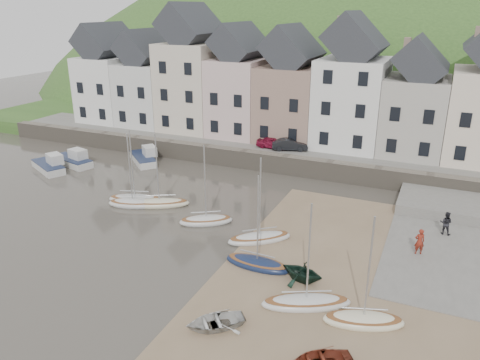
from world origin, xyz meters
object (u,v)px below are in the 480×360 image
at_px(rowboat_white, 215,322).
at_px(person_dark, 446,223).
at_px(car_left, 272,143).
at_px(sailboat_0, 135,199).
at_px(person_red, 420,241).
at_px(rowboat_green, 302,271).
at_px(car_right, 290,145).

xyz_separation_m(rowboat_white, person_dark, (10.34, 15.76, 0.60)).
bearing_deg(car_left, sailboat_0, 156.32).
relative_size(sailboat_0, person_red, 3.55).
xyz_separation_m(rowboat_white, person_red, (8.84, 11.99, 0.64)).
relative_size(rowboat_white, person_dark, 1.77).
bearing_deg(person_dark, person_red, 76.16).
relative_size(sailboat_0, person_dark, 3.71).
height_order(sailboat_0, car_left, sailboat_0).
bearing_deg(person_red, sailboat_0, -21.38).
distance_m(person_red, person_dark, 4.05).
bearing_deg(rowboat_green, person_dark, 153.71).
height_order(rowboat_green, person_dark, person_dark).
relative_size(person_dark, car_right, 0.47).
height_order(rowboat_green, person_red, person_red).
xyz_separation_m(person_dark, car_left, (-17.02, 10.60, 1.18)).
bearing_deg(rowboat_white, rowboat_green, 113.98).
bearing_deg(car_left, person_red, -131.13).
relative_size(person_dark, car_left, 0.52).
xyz_separation_m(person_red, car_right, (-13.58, 14.36, 1.19)).
relative_size(person_red, car_right, 0.49).
bearing_deg(sailboat_0, rowboat_white, -41.41).
relative_size(rowboat_green, car_left, 0.79).
xyz_separation_m(rowboat_green, person_dark, (7.54, 9.91, 0.24)).
bearing_deg(rowboat_white, person_dark, 106.30).
distance_m(car_left, car_right, 1.94).
distance_m(sailboat_0, car_right, 17.01).
height_order(person_dark, car_right, car_right).
xyz_separation_m(rowboat_white, car_right, (-4.74, 26.36, 1.82)).
bearing_deg(sailboat_0, car_left, 64.66).
relative_size(rowboat_green, person_red, 1.44).
distance_m(rowboat_white, car_left, 27.25).
bearing_deg(sailboat_0, car_right, 58.72).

